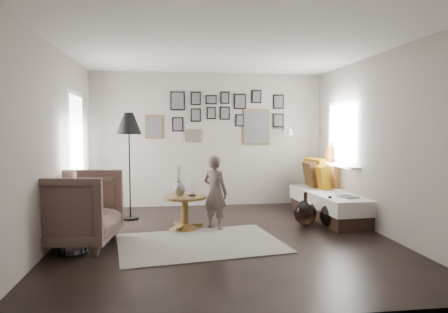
{
  "coord_description": "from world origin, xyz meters",
  "views": [
    {
      "loc": [
        -0.74,
        -5.4,
        1.52
      ],
      "look_at": [
        0.05,
        0.5,
        1.1
      ],
      "focal_mm": 32.0,
      "sensor_mm": 36.0,
      "label": 1
    }
  ],
  "objects": [
    {
      "name": "ground",
      "position": [
        0.0,
        0.0,
        0.0
      ],
      "size": [
        4.8,
        4.8,
        0.0
      ],
      "primitive_type": "plane",
      "color": "black",
      "rests_on": "ground"
    },
    {
      "name": "wall_back",
      "position": [
        0.0,
        2.4,
        1.3
      ],
      "size": [
        4.5,
        0.0,
        4.5
      ],
      "primitive_type": "plane",
      "rotation": [
        1.57,
        0.0,
        0.0
      ],
      "color": "gray",
      "rests_on": "ground"
    },
    {
      "name": "wall_front",
      "position": [
        0.0,
        -2.4,
        1.3
      ],
      "size": [
        4.5,
        0.0,
        4.5
      ],
      "primitive_type": "plane",
      "rotation": [
        -1.57,
        0.0,
        0.0
      ],
      "color": "gray",
      "rests_on": "ground"
    },
    {
      "name": "wall_left",
      "position": [
        -2.25,
        0.0,
        1.3
      ],
      "size": [
        0.0,
        4.8,
        4.8
      ],
      "primitive_type": "plane",
      "rotation": [
        1.57,
        0.0,
        1.57
      ],
      "color": "gray",
      "rests_on": "ground"
    },
    {
      "name": "wall_right",
      "position": [
        2.25,
        0.0,
        1.3
      ],
      "size": [
        0.0,
        4.8,
        4.8
      ],
      "primitive_type": "plane",
      "rotation": [
        1.57,
        0.0,
        -1.57
      ],
      "color": "gray",
      "rests_on": "ground"
    },
    {
      "name": "ceiling",
      "position": [
        0.0,
        0.0,
        2.6
      ],
      "size": [
        4.8,
        4.8,
        0.0
      ],
      "primitive_type": "plane",
      "rotation": [
        3.14,
        0.0,
        0.0
      ],
      "color": "white",
      "rests_on": "wall_back"
    },
    {
      "name": "door_left",
      "position": [
        -2.23,
        1.2,
        1.05
      ],
      "size": [
        0.0,
        2.14,
        2.14
      ],
      "color": "white",
      "rests_on": "wall_left"
    },
    {
      "name": "window_right",
      "position": [
        2.18,
        1.34,
        0.93
      ],
      "size": [
        0.15,
        1.32,
        1.3
      ],
      "color": "white",
      "rests_on": "wall_right"
    },
    {
      "name": "gallery_wall",
      "position": [
        0.29,
        2.38,
        1.74
      ],
      "size": [
        2.74,
        0.03,
        1.08
      ],
      "color": "brown",
      "rests_on": "wall_back"
    },
    {
      "name": "wall_sconce",
      "position": [
        1.55,
        2.13,
        1.46
      ],
      "size": [
        0.18,
        0.36,
        0.16
      ],
      "color": "white",
      "rests_on": "wall_back"
    },
    {
      "name": "rug",
      "position": [
        -0.36,
        -0.23,
        0.01
      ],
      "size": [
        2.3,
        1.77,
        0.01
      ],
      "primitive_type": "cube",
      "rotation": [
        0.0,
        0.0,
        0.15
      ],
      "color": "beige",
      "rests_on": "ground"
    },
    {
      "name": "pedestal_table",
      "position": [
        -0.54,
        0.56,
        0.24
      ],
      "size": [
        0.65,
        0.65,
        0.51
      ],
      "rotation": [
        0.0,
        0.0,
        -0.19
      ],
      "color": "brown",
      "rests_on": "ground"
    },
    {
      "name": "vase",
      "position": [
        -0.62,
        0.58,
        0.65
      ],
      "size": [
        0.18,
        0.18,
        0.46
      ],
      "color": "black",
      "rests_on": "pedestal_table"
    },
    {
      "name": "candles",
      "position": [
        -0.43,
        0.56,
        0.63
      ],
      "size": [
        0.11,
        0.11,
        0.24
      ],
      "color": "black",
      "rests_on": "pedestal_table"
    },
    {
      "name": "daybed",
      "position": [
        2.0,
        1.09,
        0.3
      ],
      "size": [
        0.97,
        2.06,
        0.97
      ],
      "rotation": [
        0.0,
        0.0,
        0.06
      ],
      "color": "black",
      "rests_on": "ground"
    },
    {
      "name": "magazine_on_daybed",
      "position": [
        2.0,
        0.44,
        0.45
      ],
      "size": [
        0.28,
        0.34,
        0.02
      ],
      "primitive_type": "cube",
      "rotation": [
        0.0,
        0.0,
        0.24
      ],
      "color": "black",
      "rests_on": "daybed"
    },
    {
      "name": "armchair",
      "position": [
        -1.99,
        -0.12,
        0.49
      ],
      "size": [
        1.19,
        1.16,
        0.98
      ],
      "primitive_type": "imported",
      "rotation": [
        0.0,
        0.0,
        1.45
      ],
      "color": "brown",
      "rests_on": "ground"
    },
    {
      "name": "armchair_cushion",
      "position": [
        -1.96,
        -0.07,
        0.48
      ],
      "size": [
        0.51,
        0.52,
        0.2
      ],
      "primitive_type": "cube",
      "rotation": [
        -0.21,
        0.0,
        -0.15
      ],
      "color": "silver",
      "rests_on": "armchair"
    },
    {
      "name": "floor_lamp",
      "position": [
        -1.42,
        1.36,
        1.54
      ],
      "size": [
        0.42,
        0.42,
        1.78
      ],
      "rotation": [
        0.0,
        0.0,
        0.37
      ],
      "color": "black",
      "rests_on": "ground"
    },
    {
      "name": "magazine_basket",
      "position": [
        -1.94,
        -0.42,
        0.19
      ],
      "size": [
        0.32,
        0.32,
        0.39
      ],
      "rotation": [
        0.0,
        0.0,
        -0.03
      ],
      "color": "black",
      "rests_on": "ground"
    },
    {
      "name": "demijohn_large",
      "position": [
        1.34,
        0.53,
        0.2
      ],
      "size": [
        0.35,
        0.35,
        0.52
      ],
      "color": "black",
      "rests_on": "ground"
    },
    {
      "name": "demijohn_small",
      "position": [
        1.69,
        0.41,
        0.18
      ],
      "size": [
        0.31,
        0.31,
        0.48
      ],
      "color": "black",
      "rests_on": "ground"
    },
    {
      "name": "child",
      "position": [
        -0.08,
        0.51,
        0.56
      ],
      "size": [
        0.48,
        0.47,
        1.12
      ],
      "primitive_type": "imported",
      "rotation": [
        0.0,
        0.0,
        2.39
      ],
      "color": "brown",
      "rests_on": "ground"
    }
  ]
}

